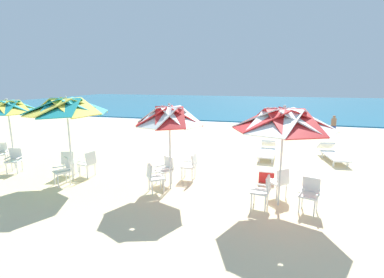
{
  "coord_description": "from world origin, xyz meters",
  "views": [
    {
      "loc": [
        -0.98,
        -10.24,
        3.24
      ],
      "look_at": [
        -3.92,
        0.01,
        1.0
      ],
      "focal_mm": 26.16,
      "sensor_mm": 36.0,
      "label": 1
    }
  ],
  "objects_px": {
    "plastic_chair_7": "(69,161)",
    "beach_umbrella_0": "(284,120)",
    "plastic_chair_3": "(154,176)",
    "sun_lounger_0": "(333,154)",
    "sun_lounger_1": "(267,151)",
    "beach_umbrella_1": "(169,117)",
    "beach_umbrella_3": "(7,107)",
    "plastic_chair_10": "(14,159)",
    "plastic_chair_2": "(279,181)",
    "beachgoer_seated": "(333,124)",
    "cooler_box": "(267,176)",
    "plastic_chair_4": "(166,168)",
    "plastic_chair_6": "(88,162)",
    "plastic_chair_9": "(1,152)",
    "plastic_chair_1": "(263,190)",
    "plastic_chair_8": "(64,169)",
    "beach_umbrella_2": "(66,107)",
    "plastic_chair_0": "(310,192)",
    "plastic_chair_5": "(190,165)"
  },
  "relations": [
    {
      "from": "beach_umbrella_2",
      "to": "plastic_chair_0",
      "type": "bearing_deg",
      "value": -2.23
    },
    {
      "from": "plastic_chair_1",
      "to": "sun_lounger_1",
      "type": "bearing_deg",
      "value": 89.93
    },
    {
      "from": "plastic_chair_9",
      "to": "beachgoer_seated",
      "type": "height_order",
      "value": "beachgoer_seated"
    },
    {
      "from": "plastic_chair_8",
      "to": "plastic_chair_9",
      "type": "bearing_deg",
      "value": 164.05
    },
    {
      "from": "plastic_chair_5",
      "to": "sun_lounger_0",
      "type": "distance_m",
      "value": 6.26
    },
    {
      "from": "plastic_chair_1",
      "to": "plastic_chair_9",
      "type": "bearing_deg",
      "value": 173.64
    },
    {
      "from": "plastic_chair_4",
      "to": "cooler_box",
      "type": "height_order",
      "value": "plastic_chair_4"
    },
    {
      "from": "plastic_chair_2",
      "to": "beach_umbrella_1",
      "type": "relative_size",
      "value": 0.33
    },
    {
      "from": "plastic_chair_1",
      "to": "plastic_chair_9",
      "type": "relative_size",
      "value": 1.0
    },
    {
      "from": "plastic_chair_3",
      "to": "plastic_chair_10",
      "type": "height_order",
      "value": "same"
    },
    {
      "from": "beach_umbrella_2",
      "to": "cooler_box",
      "type": "distance_m",
      "value": 6.77
    },
    {
      "from": "plastic_chair_8",
      "to": "beach_umbrella_3",
      "type": "bearing_deg",
      "value": 163.33
    },
    {
      "from": "beach_umbrella_0",
      "to": "sun_lounger_1",
      "type": "relative_size",
      "value": 1.22
    },
    {
      "from": "sun_lounger_0",
      "to": "plastic_chair_0",
      "type": "bearing_deg",
      "value": -106.0
    },
    {
      "from": "beach_umbrella_1",
      "to": "plastic_chair_2",
      "type": "bearing_deg",
      "value": 3.76
    },
    {
      "from": "beach_umbrella_0",
      "to": "sun_lounger_0",
      "type": "xyz_separation_m",
      "value": [
        2.21,
        5.03,
        -1.99
      ]
    },
    {
      "from": "plastic_chair_3",
      "to": "beach_umbrella_3",
      "type": "distance_m",
      "value": 6.29
    },
    {
      "from": "plastic_chair_3",
      "to": "plastic_chair_8",
      "type": "xyz_separation_m",
      "value": [
        -3.01,
        -0.18,
        0.0
      ]
    },
    {
      "from": "beach_umbrella_0",
      "to": "sun_lounger_1",
      "type": "distance_m",
      "value": 5.19
    },
    {
      "from": "plastic_chair_7",
      "to": "beachgoer_seated",
      "type": "distance_m",
      "value": 16.94
    },
    {
      "from": "beach_umbrella_3",
      "to": "plastic_chair_10",
      "type": "height_order",
      "value": "beach_umbrella_3"
    },
    {
      "from": "plastic_chair_9",
      "to": "sun_lounger_1",
      "type": "relative_size",
      "value": 0.4
    },
    {
      "from": "plastic_chair_7",
      "to": "beach_umbrella_0",
      "type": "bearing_deg",
      "value": -4.53
    },
    {
      "from": "beach_umbrella_0",
      "to": "beach_umbrella_3",
      "type": "distance_m",
      "value": 9.51
    },
    {
      "from": "plastic_chair_7",
      "to": "plastic_chair_10",
      "type": "relative_size",
      "value": 1.0
    },
    {
      "from": "plastic_chair_4",
      "to": "plastic_chair_6",
      "type": "distance_m",
      "value": 2.8
    },
    {
      "from": "plastic_chair_3",
      "to": "cooler_box",
      "type": "height_order",
      "value": "plastic_chair_3"
    },
    {
      "from": "beach_umbrella_3",
      "to": "beachgoer_seated",
      "type": "distance_m",
      "value": 18.71
    },
    {
      "from": "beach_umbrella_2",
      "to": "plastic_chair_1",
      "type": "bearing_deg",
      "value": -4.03
    },
    {
      "from": "plastic_chair_2",
      "to": "plastic_chair_5",
      "type": "relative_size",
      "value": 1.0
    },
    {
      "from": "beach_umbrella_1",
      "to": "sun_lounger_1",
      "type": "relative_size",
      "value": 1.2
    },
    {
      "from": "beach_umbrella_1",
      "to": "plastic_chair_8",
      "type": "height_order",
      "value": "beach_umbrella_1"
    },
    {
      "from": "plastic_chair_3",
      "to": "sun_lounger_0",
      "type": "distance_m",
      "value": 7.68
    },
    {
      "from": "plastic_chair_3",
      "to": "plastic_chair_10",
      "type": "relative_size",
      "value": 1.0
    },
    {
      "from": "plastic_chair_5",
      "to": "beachgoer_seated",
      "type": "xyz_separation_m",
      "value": [
        6.58,
        12.36,
        -0.2
      ]
    },
    {
      "from": "plastic_chair_1",
      "to": "plastic_chair_8",
      "type": "distance_m",
      "value": 6.1
    },
    {
      "from": "plastic_chair_7",
      "to": "sun_lounger_0",
      "type": "distance_m",
      "value": 10.21
    },
    {
      "from": "beach_umbrella_0",
      "to": "plastic_chair_10",
      "type": "distance_m",
      "value": 9.22
    },
    {
      "from": "plastic_chair_4",
      "to": "plastic_chair_9",
      "type": "relative_size",
      "value": 1.0
    },
    {
      "from": "beach_umbrella_0",
      "to": "plastic_chair_8",
      "type": "xyz_separation_m",
      "value": [
        -6.51,
        -0.27,
        -1.78
      ]
    },
    {
      "from": "beach_umbrella_1",
      "to": "plastic_chair_7",
      "type": "relative_size",
      "value": 3.01
    },
    {
      "from": "plastic_chair_0",
      "to": "cooler_box",
      "type": "height_order",
      "value": "plastic_chair_0"
    },
    {
      "from": "sun_lounger_0",
      "to": "plastic_chair_8",
      "type": "bearing_deg",
      "value": -148.66
    },
    {
      "from": "plastic_chair_2",
      "to": "plastic_chair_3",
      "type": "distance_m",
      "value": 3.57
    },
    {
      "from": "plastic_chair_10",
      "to": "beach_umbrella_2",
      "type": "bearing_deg",
      "value": -2.03
    },
    {
      "from": "beach_umbrella_1",
      "to": "cooler_box",
      "type": "distance_m",
      "value": 3.73
    },
    {
      "from": "beach_umbrella_0",
      "to": "beach_umbrella_1",
      "type": "bearing_deg",
      "value": 174.45
    },
    {
      "from": "plastic_chair_9",
      "to": "cooler_box",
      "type": "xyz_separation_m",
      "value": [
        10.02,
        0.9,
        -0.3
      ]
    },
    {
      "from": "plastic_chair_1",
      "to": "plastic_chair_2",
      "type": "distance_m",
      "value": 0.9
    },
    {
      "from": "plastic_chair_1",
      "to": "plastic_chair_4",
      "type": "bearing_deg",
      "value": 162.07
    }
  ]
}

